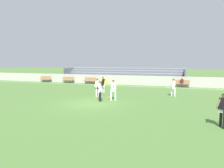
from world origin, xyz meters
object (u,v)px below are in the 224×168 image
object	(u,v)px
bench_centre_sideline	(90,80)
player_dark_challenging	(223,107)
bench_far_right	(182,83)
player_white_deep_cover	(97,86)
player_white_trailing_run	(113,88)
player_dark_dropping_back	(103,83)
player_white_pressing_high	(173,86)
bench_far_left	(68,79)
bench_near_wall_gap	(45,79)
player_white_on_ball	(100,89)
trash_bin	(105,82)
bleacher_stand	(122,75)
soccer_ball	(110,98)
spectator_seated	(182,82)

from	to	relation	value
bench_centre_sideline	player_dark_challenging	bearing A→B (deg)	-48.03
bench_far_right	player_white_deep_cover	world-z (taller)	player_white_deep_cover
bench_far_right	player_white_trailing_run	bearing A→B (deg)	-117.41
bench_centre_sideline	player_white_trailing_run	distance (m)	12.62
player_dark_dropping_back	player_white_pressing_high	size ratio (longest dim) A/B	0.99
bench_far_left	bench_far_right	distance (m)	15.96
bench_near_wall_gap	player_white_on_ball	bearing A→B (deg)	-39.99
bench_far_right	trash_bin	xyz separation A→B (m)	(-10.05, -0.33, -0.12)
player_white_pressing_high	player_white_on_ball	bearing A→B (deg)	-141.61
bench_centre_sideline	player_dark_challenging	world-z (taller)	player_dark_challenging
bench_far_left	bench_far_right	world-z (taller)	same
bleacher_stand	bench_centre_sideline	bearing A→B (deg)	-135.94
player_white_pressing_high	soccer_ball	distance (m)	6.02
player_white_on_ball	player_dark_dropping_back	world-z (taller)	player_white_on_ball
bench_far_right	spectator_seated	world-z (taller)	spectator_seated
spectator_seated	player_dark_dropping_back	bearing A→B (deg)	-139.42
bench_near_wall_gap	player_white_deep_cover	world-z (taller)	player_white_deep_cover
bench_far_right	player_white_deep_cover	bearing A→B (deg)	-128.56
player_dark_dropping_back	player_dark_challenging	bearing A→B (deg)	-42.68
player_white_trailing_run	player_dark_challenging	bearing A→B (deg)	-34.68
bench_centre_sideline	soccer_ball	distance (m)	12.04
bench_far_left	soccer_ball	distance (m)	14.30
player_white_deep_cover	player_white_on_ball	distance (m)	2.35
bleacher_stand	player_white_pressing_high	distance (m)	13.17
player_white_deep_cover	bench_centre_sideline	bearing A→B (deg)	117.97
bleacher_stand	soccer_ball	size ratio (longest dim) A/B	83.61
bleacher_stand	player_dark_challenging	size ratio (longest dim) A/B	11.04
spectator_seated	player_white_on_ball	size ratio (longest dim) A/B	0.72
trash_bin	player_white_pressing_high	size ratio (longest dim) A/B	0.53
bench_near_wall_gap	bench_centre_sideline	world-z (taller)	same
player_white_deep_cover	soccer_ball	size ratio (longest dim) A/B	7.38
player_white_trailing_run	bench_near_wall_gap	bearing A→B (deg)	143.70
bench_far_left	player_white_pressing_high	size ratio (longest dim) A/B	1.11
trash_bin	spectator_seated	bearing A→B (deg)	1.22
bench_far_right	soccer_ball	size ratio (longest dim) A/B	8.18
bench_far_left	bench_centre_sideline	size ratio (longest dim) A/B	1.00
spectator_seated	player_white_pressing_high	world-z (taller)	player_white_pressing_high
bench_far_left	spectator_seated	world-z (taller)	spectator_seated
bench_far_left	player_white_trailing_run	world-z (taller)	player_white_trailing_run
bleacher_stand	trash_bin	xyz separation A→B (m)	(-1.38, -3.90, -0.73)
player_dark_dropping_back	spectator_seated	bearing A→B (deg)	40.58
player_dark_dropping_back	player_white_deep_cover	bearing A→B (deg)	-80.58
player_dark_challenging	spectator_seated	bearing A→B (deg)	95.86
bench_far_right	player_white_pressing_high	distance (m)	7.12
bench_near_wall_gap	player_white_trailing_run	world-z (taller)	player_white_trailing_run
player_dark_challenging	bleacher_stand	bearing A→B (deg)	118.25
bleacher_stand	soccer_ball	xyz separation A→B (m)	(2.72, -13.75, -1.04)
bench_near_wall_gap	spectator_seated	size ratio (longest dim) A/B	1.49
bench_far_right	player_white_pressing_high	size ratio (longest dim) A/B	1.11
bench_far_left	bench_near_wall_gap	bearing A→B (deg)	180.00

